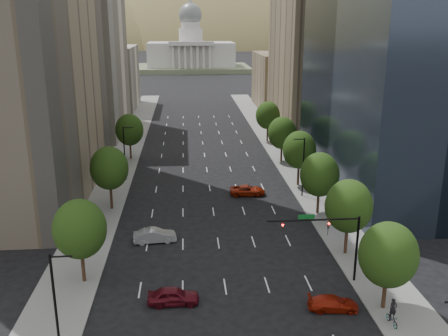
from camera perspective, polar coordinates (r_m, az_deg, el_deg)
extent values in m
cube|color=slate|center=(78.24, -13.08, -2.50)|extent=(6.00, 200.00, 0.15)
cube|color=slate|center=(79.61, 9.56, -1.96)|extent=(6.00, 200.00, 0.15)
cube|color=beige|center=(118.36, -15.32, 12.36)|extent=(14.00, 30.00, 35.00)
cube|color=beige|center=(151.54, -12.83, 10.11)|extent=(14.00, 26.00, 18.00)
cube|color=#8C7759|center=(117.11, 9.80, 11.43)|extent=(14.00, 30.00, 30.00)
cube|color=#8C7759|center=(149.87, 6.60, 9.95)|extent=(14.00, 26.00, 16.00)
cylinder|color=#382316|center=(47.97, 18.04, -13.27)|extent=(0.36, 0.36, 3.75)
ellipsoid|color=#1B3A0F|center=(46.37, 18.43, -9.47)|extent=(5.20, 5.20, 5.98)
cylinder|color=#382316|center=(57.06, 13.92, -7.81)|extent=(0.36, 0.36, 4.00)
ellipsoid|color=#1B3A0F|center=(55.64, 14.18, -4.28)|extent=(5.20, 5.20, 5.98)
cylinder|color=#382316|center=(67.69, 10.80, -3.71)|extent=(0.36, 0.36, 3.90)
ellipsoid|color=#1B3A0F|center=(66.52, 10.97, -0.75)|extent=(5.20, 5.20, 5.98)
cylinder|color=#382316|center=(78.66, 8.56, -0.63)|extent=(0.36, 0.36, 4.10)
ellipsoid|color=#1B3A0F|center=(77.62, 8.69, 2.09)|extent=(5.20, 5.20, 5.98)
cylinder|color=#382316|center=(91.86, 6.64, 1.86)|extent=(0.36, 0.36, 3.80)
ellipsoid|color=#1B3A0F|center=(91.03, 6.71, 4.04)|extent=(5.20, 5.20, 5.98)
cylinder|color=#382316|center=(107.14, 5.03, 4.09)|extent=(0.36, 0.36, 4.00)
ellipsoid|color=#1B3A0F|center=(106.39, 5.08, 6.07)|extent=(5.20, 5.20, 5.98)
cylinder|color=#382316|center=(51.79, -15.97, -10.59)|extent=(0.36, 0.36, 4.00)
ellipsoid|color=#1B3A0F|center=(50.23, -16.31, -6.77)|extent=(5.20, 5.20, 5.98)
cylinder|color=#382316|center=(69.89, -12.89, -3.07)|extent=(0.36, 0.36, 4.15)
ellipsoid|color=#1B3A0F|center=(68.70, -13.10, -0.01)|extent=(5.20, 5.20, 5.98)
cylinder|color=#382316|center=(94.62, -10.73, 2.16)|extent=(0.36, 0.36, 3.95)
ellipsoid|color=#1B3A0F|center=(93.78, -10.86, 4.36)|extent=(5.20, 5.20, 5.98)
cylinder|color=black|center=(73.19, 9.13, 0.04)|extent=(0.20, 0.20, 9.00)
cylinder|color=black|center=(71.92, 8.66, 3.31)|extent=(1.60, 0.14, 0.14)
cylinder|color=black|center=(40.29, -18.85, -15.16)|extent=(0.20, 0.20, 9.00)
cylinder|color=black|center=(38.07, -18.27, -9.68)|extent=(1.60, 0.14, 0.14)
cylinder|color=black|center=(81.43, -11.40, 1.61)|extent=(0.20, 0.20, 9.00)
cylinder|color=black|center=(80.35, -11.01, 4.59)|extent=(1.60, 0.14, 0.14)
cylinder|color=black|center=(51.00, 15.04, -9.08)|extent=(0.24, 0.24, 7.00)
cylinder|color=black|center=(48.38, 10.27, -5.92)|extent=(9.00, 0.18, 0.18)
imported|color=black|center=(48.99, 11.95, -6.43)|extent=(0.18, 0.22, 1.10)
imported|color=black|center=(47.94, 6.75, -6.69)|extent=(0.18, 0.22, 1.10)
sphere|color=#FF0C07|center=(48.75, 12.02, -6.29)|extent=(0.20, 0.20, 0.20)
sphere|color=#FF0C07|center=(47.70, 6.80, -6.55)|extent=(0.20, 0.20, 0.20)
cube|color=#0C591E|center=(48.08, 9.49, -5.57)|extent=(1.60, 0.06, 0.45)
cube|color=#596647|center=(264.24, -3.79, 11.40)|extent=(60.00, 40.00, 2.50)
cube|color=silver|center=(263.69, -3.83, 12.97)|extent=(44.00, 26.00, 12.00)
cube|color=silver|center=(249.39, -3.80, 14.14)|extent=(22.00, 4.00, 2.00)
cylinder|color=silver|center=(263.26, -3.87, 15.03)|extent=(12.00, 12.00, 7.00)
cylinder|color=silver|center=(263.17, -3.89, 16.12)|extent=(9.60, 9.60, 3.00)
sphere|color=slate|center=(263.18, -3.91, 17.23)|extent=(11.60, 11.60, 11.60)
cylinder|color=silver|center=(263.31, -3.94, 18.50)|extent=(1.80, 1.80, 2.50)
ellipsoid|color=olive|center=(592.05, -18.10, 10.16)|extent=(380.00, 342.00, 190.00)
ellipsoid|color=olive|center=(618.33, -0.44, 10.39)|extent=(440.00, 396.00, 240.00)
ellipsoid|color=olive|center=(689.78, 13.82, 11.15)|extent=(360.00, 324.00, 200.00)
imported|color=#971B0B|center=(47.25, 12.48, -15.00)|extent=(4.70, 2.24, 1.32)
imported|color=#540E17|center=(47.21, -5.85, -14.48)|extent=(4.75, 1.91, 1.62)
imported|color=#A2A3A7|center=(59.34, -7.98, -7.72)|extent=(5.17, 2.25, 1.65)
imported|color=maroon|center=(74.20, 2.73, -2.59)|extent=(5.39, 2.62, 1.48)
imported|color=black|center=(46.43, 18.81, -16.20)|extent=(0.85, 1.91, 0.97)
imported|color=black|center=(45.90, 18.93, -15.11)|extent=(0.72, 0.52, 1.86)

